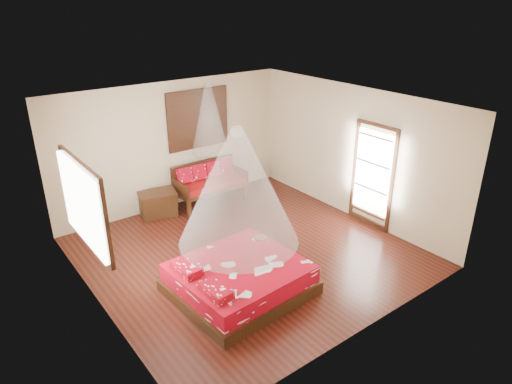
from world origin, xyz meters
The scene contains 10 objects.
room centered at (0.00, 0.00, 1.40)m, with size 5.54×5.54×2.84m.
bed centered at (-0.84, -0.92, 0.25)m, with size 2.12×1.94×0.63m.
daybed centered at (0.66, 2.37, 0.52)m, with size 1.63×0.73×0.94m.
storage_chest centered at (-0.61, 2.45, 0.27)m, with size 0.89×0.73×0.54m.
shutter_panel centered at (0.66, 2.72, 1.90)m, with size 1.52×0.06×1.32m.
window_left centered at (-2.71, 0.20, 1.70)m, with size 0.10×1.74×1.34m.
glazed_door centered at (2.72, -0.60, 1.07)m, with size 0.08×1.02×2.16m.
wine_tray centered at (-0.02, -0.44, 0.55)m, with size 0.23×0.23×0.19m.
mosquito_net_main centered at (-0.82, -0.92, 1.85)m, with size 1.85×1.85×1.80m, color white.
mosquito_net_daybed centered at (0.66, 2.25, 2.00)m, with size 0.81×0.81×1.50m, color white.
Camera 1 is at (-4.35, -5.99, 4.48)m, focal length 32.00 mm.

